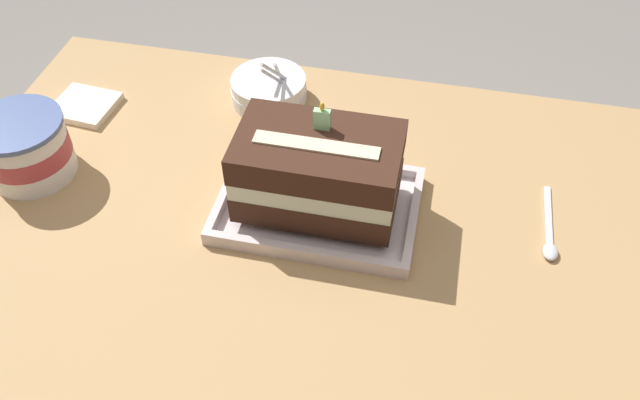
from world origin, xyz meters
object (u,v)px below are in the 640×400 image
(birthday_cake, at_px, (318,171))
(bowl_stack, at_px, (269,89))
(napkin_pile, at_px, (85,106))
(foil_tray, at_px, (318,207))
(ice_cream_tub, at_px, (26,147))
(serving_spoon_near_tray, at_px, (550,239))

(birthday_cake, height_order, bowl_stack, birthday_cake)
(birthday_cake, distance_m, napkin_pile, 0.48)
(foil_tray, distance_m, ice_cream_tub, 0.45)
(serving_spoon_near_tray, relative_size, napkin_pile, 1.37)
(bowl_stack, bearing_deg, foil_tray, -59.70)
(foil_tray, bearing_deg, birthday_cake, 90.00)
(bowl_stack, bearing_deg, serving_spoon_near_tray, -25.81)
(foil_tray, height_order, serving_spoon_near_tray, foil_tray)
(birthday_cake, distance_m, bowl_stack, 0.29)
(birthday_cake, height_order, ice_cream_tub, birthday_cake)
(ice_cream_tub, height_order, serving_spoon_near_tray, ice_cream_tub)
(serving_spoon_near_tray, xyz_separation_m, napkin_pile, (-0.78, 0.14, 0.00))
(birthday_cake, xyz_separation_m, ice_cream_tub, (-0.45, -0.01, -0.03))
(ice_cream_tub, bearing_deg, serving_spoon_near_tray, 1.65)
(ice_cream_tub, xyz_separation_m, serving_spoon_near_tray, (0.79, 0.02, -0.05))
(birthday_cake, relative_size, ice_cream_tub, 1.66)
(birthday_cake, relative_size, serving_spoon_near_tray, 1.52)
(bowl_stack, height_order, ice_cream_tub, bowl_stack)
(foil_tray, distance_m, napkin_pile, 0.47)
(bowl_stack, relative_size, ice_cream_tub, 0.97)
(bowl_stack, xyz_separation_m, serving_spoon_near_tray, (0.47, -0.23, -0.02))
(bowl_stack, bearing_deg, napkin_pile, -163.20)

